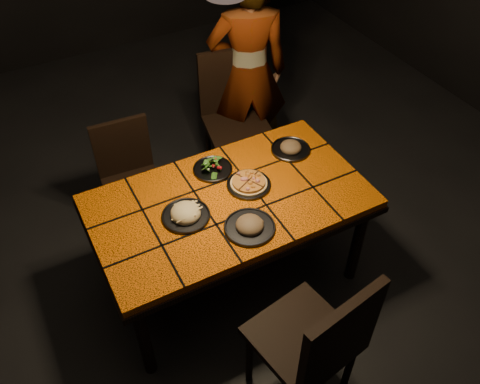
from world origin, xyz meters
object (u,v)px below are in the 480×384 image
chair_far_left (129,172)px  plate_pasta (186,214)px  dining_table (230,208)px  chair_near (318,341)px  chair_far_right (233,110)px  diner (248,73)px  plate_pizza (249,184)px

chair_far_left → plate_pasta: chair_far_left is taller
dining_table → plate_pasta: 0.30m
chair_near → chair_far_right: 2.00m
diner → chair_far_right: bearing=41.5°
chair_far_left → chair_far_right: chair_far_right is taller
chair_far_right → plate_pizza: chair_far_right is taller
chair_far_left → plate_pizza: bearing=-51.2°
chair_far_right → diner: diner is taller
diner → plate_pasta: diner is taller
chair_near → chair_far_left: bearing=-87.7°
plate_pasta → dining_table: bearing=3.4°
diner → plate_pizza: 1.15m
chair_far_right → plate_pasta: bearing=-118.6°
dining_table → plate_pasta: plate_pasta is taller
plate_pasta → chair_near: bearing=-73.2°
dining_table → chair_near: chair_near is taller
dining_table → chair_far_left: 0.90m
dining_table → chair_far_left: bearing=115.4°
chair_far_left → diner: size_ratio=0.51×
dining_table → chair_far_right: size_ratio=1.57×
plate_pizza → plate_pasta: 0.44m
chair_near → chair_far_right: size_ratio=1.01×
dining_table → chair_far_right: (0.54, 0.98, -0.08)m
dining_table → chair_near: bearing=-90.3°
plate_pizza → plate_pasta: plate_pasta is taller
chair_far_left → plate_pizza: 0.96m
chair_near → dining_table: bearing=-100.1°
chair_far_right → chair_far_left: bearing=-157.6°
chair_near → chair_far_left: chair_near is taller
chair_near → chair_far_left: size_ratio=1.22×
plate_pasta → chair_far_right: bearing=50.8°
dining_table → plate_pizza: size_ratio=5.48×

